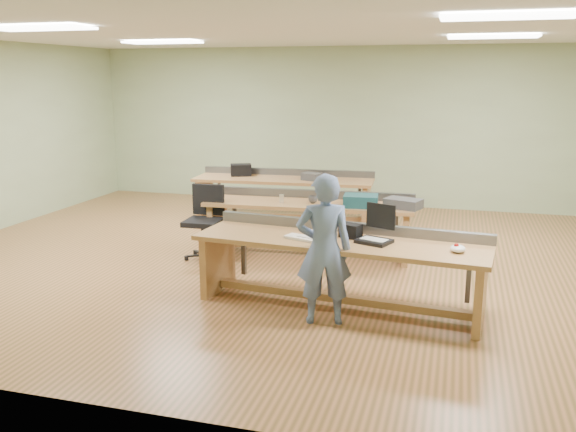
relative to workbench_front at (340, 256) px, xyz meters
The scene contains 21 objects.
floor 1.86m from the workbench_front, 124.10° to the left, with size 10.00×10.00×0.00m, color #A0633C.
ceiling 3.01m from the workbench_front, 124.10° to the left, with size 10.00×10.00×0.00m, color silver.
wall_back 5.63m from the workbench_front, 100.29° to the left, with size 10.00×0.04×3.00m, color #9CB387.
wall_front 2.88m from the workbench_front, 111.38° to the right, with size 10.00×0.04×3.00m, color #9CB387.
fluor_panels 2.99m from the workbench_front, 124.10° to the left, with size 6.20×3.50×0.03m.
workbench_front is the anchor object (origin of this frame).
workbench_mid 2.00m from the workbench_front, 113.35° to the left, with size 2.90×0.92×0.86m.
workbench_back 4.05m from the workbench_front, 114.72° to the left, with size 3.08×0.99×0.86m.
person 0.53m from the workbench_front, 98.83° to the right, with size 0.56×0.37×1.53m, color slate.
laptop_base 0.42m from the workbench_front, ahead, with size 0.33×0.27×0.04m, color black.
laptop_screen 0.61m from the workbench_front, ahead, with size 0.33×0.02×0.26m, color black.
keyboard 0.42m from the workbench_front, 158.46° to the right, with size 0.48×0.16×0.03m, color silver.
trackball_mouse 1.23m from the workbench_front, ahead, with size 0.15×0.17×0.07m, color white.
camera_bag 0.29m from the workbench_front, 46.63° to the left, with size 0.22×0.14×0.15m, color black.
task_chair 2.49m from the workbench_front, 149.02° to the left, with size 0.56×0.56×0.99m.
parts_bin_teal 1.73m from the workbench_front, 92.05° to the left, with size 0.45×0.33×0.16m, color #153F47.
parts_bin_grey 1.85m from the workbench_front, 74.50° to the left, with size 0.46×0.29×0.12m, color #38383B.
mug 1.92m from the workbench_front, 112.37° to the left, with size 0.12×0.12×0.10m, color #38383B.
drinks_can 2.04m from the workbench_front, 124.48° to the left, with size 0.06×0.06×0.11m, color silver.
storage_box_back 4.48m from the workbench_front, 123.72° to the left, with size 0.35×0.25×0.20m, color black.
tray_back 3.79m from the workbench_front, 108.25° to the left, with size 0.30×0.22×0.12m, color #38383B.
Camera 1 is at (2.15, -7.63, 2.43)m, focal length 38.00 mm.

